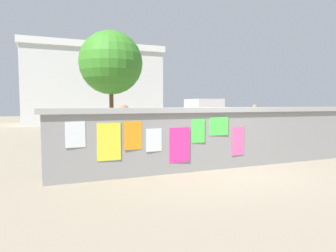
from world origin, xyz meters
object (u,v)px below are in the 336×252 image
(auto_rickshaw_truck, at_px, (182,121))
(person_walking, at_px, (255,122))
(person_bystander, at_px, (124,130))
(motorcycle, at_px, (150,142))
(tree_roadside, at_px, (111,63))
(bicycle_near, at_px, (85,140))

(auto_rickshaw_truck, bearing_deg, person_walking, -54.35)
(person_walking, distance_m, person_bystander, 5.50)
(motorcycle, relative_size, person_walking, 1.15)
(auto_rickshaw_truck, relative_size, person_bystander, 2.25)
(motorcycle, bearing_deg, tree_roadside, 86.39)
(bicycle_near, xyz_separation_m, person_bystander, (0.57, -3.34, 0.62))
(auto_rickshaw_truck, distance_m, motorcycle, 3.63)
(motorcycle, height_order, person_walking, person_walking)
(bicycle_near, xyz_separation_m, person_walking, (5.83, -1.74, 0.62))
(bicycle_near, relative_size, person_bystander, 1.02)
(motorcycle, xyz_separation_m, bicycle_near, (-1.71, 1.99, -0.10))
(bicycle_near, height_order, person_walking, person_walking)
(auto_rickshaw_truck, distance_m, person_walking, 3.04)
(motorcycle, distance_m, bicycle_near, 2.63)
(auto_rickshaw_truck, height_order, person_bystander, auto_rickshaw_truck)
(bicycle_near, bearing_deg, person_walking, -16.61)
(motorcycle, bearing_deg, person_bystander, -130.10)
(person_walking, relative_size, tree_roadside, 0.28)
(bicycle_near, height_order, person_bystander, person_bystander)
(person_bystander, xyz_separation_m, tree_roadside, (1.68, 10.00, 3.01))
(bicycle_near, bearing_deg, auto_rickshaw_truck, 10.12)
(motorcycle, distance_m, person_walking, 4.17)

